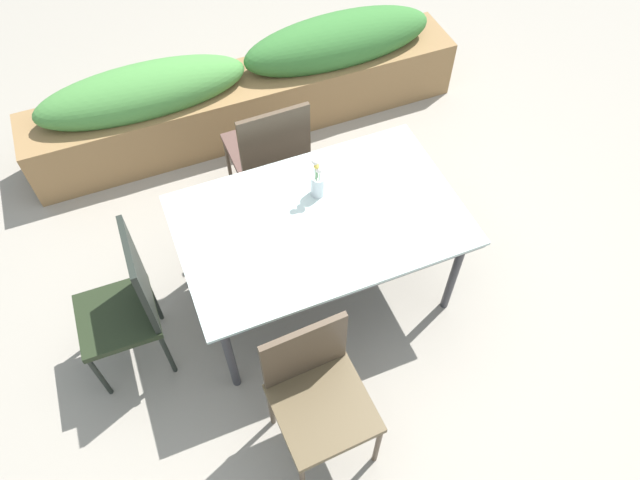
# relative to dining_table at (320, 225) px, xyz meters

# --- Properties ---
(ground_plane) EXTENTS (12.00, 12.00, 0.00)m
(ground_plane) POSITION_rel_dining_table_xyz_m (0.07, 0.10, -0.68)
(ground_plane) COLOR gray
(dining_table) EXTENTS (1.55, 0.98, 0.74)m
(dining_table) POSITION_rel_dining_table_xyz_m (0.00, 0.00, 0.00)
(dining_table) COLOR #B2C6C1
(dining_table) RESTS_ON ground
(chair_end_left) EXTENTS (0.42, 0.42, 1.00)m
(chair_end_left) POSITION_rel_dining_table_xyz_m (-1.10, -0.00, -0.13)
(chair_end_left) COLOR black
(chair_end_left) RESTS_ON ground
(chair_far_side) EXTENTS (0.49, 0.49, 0.94)m
(chair_far_side) POSITION_rel_dining_table_xyz_m (-0.02, 0.81, -0.16)
(chair_far_side) COLOR brown
(chair_far_side) RESTS_ON ground
(chair_near_left) EXTENTS (0.48, 0.48, 0.90)m
(chair_near_left) POSITION_rel_dining_table_xyz_m (-0.35, -0.82, -0.15)
(chair_near_left) COLOR brown
(chair_near_left) RESTS_ON ground
(flower_vase) EXTENTS (0.08, 0.08, 0.29)m
(flower_vase) POSITION_rel_dining_table_xyz_m (0.05, 0.17, 0.16)
(flower_vase) COLOR silver
(flower_vase) RESTS_ON dining_table
(planter_box) EXTENTS (3.28, 0.49, 0.79)m
(planter_box) POSITION_rel_dining_table_xyz_m (0.09, 1.62, -0.31)
(planter_box) COLOR olive
(planter_box) RESTS_ON ground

